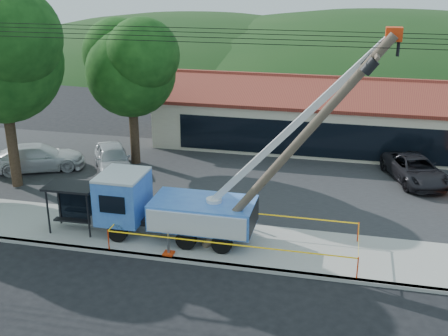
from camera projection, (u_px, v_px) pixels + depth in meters
name	position (u px, v px, depth m)	size (l,w,h in m)	color
ground	(183.00, 291.00, 21.22)	(120.00, 120.00, 0.00)	black
curb	(198.00, 262.00, 23.12)	(60.00, 0.25, 0.15)	#ADA9A2
sidewalk	(209.00, 241.00, 24.85)	(60.00, 4.00, 0.15)	#ADA9A2
parking_lot	(244.00, 178.00, 32.18)	(60.00, 12.00, 0.10)	#28282B
strip_mall	(325.00, 117.00, 38.00)	(22.50, 8.53, 4.67)	beige
tree_lot	(130.00, 63.00, 32.46)	(6.30, 5.60, 8.94)	#332316
hill_west	(196.00, 56.00, 74.70)	(78.40, 56.00, 28.00)	#163714
hill_center	(391.00, 63.00, 69.39)	(89.60, 64.00, 32.00)	#163714
utility_truck	(173.00, 204.00, 24.66)	(12.33, 3.76, 9.39)	black
leaning_pole	(299.00, 141.00, 21.74)	(7.27, 1.99, 9.35)	brown
bus_shelter	(74.00, 196.00, 25.35)	(2.33, 1.46, 2.22)	black
caution_tape	(235.00, 231.00, 24.12)	(10.41, 3.20, 0.93)	red
car_silver	(114.00, 173.00, 33.18)	(1.91, 4.74, 1.62)	silver
car_white	(39.00, 171.00, 33.43)	(2.18, 5.35, 1.55)	silver
car_dark	(413.00, 183.00, 31.66)	(2.37, 5.14, 1.43)	black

